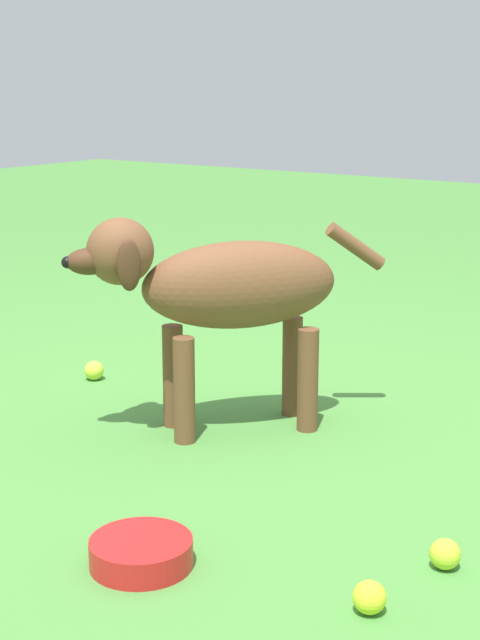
% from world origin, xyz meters
% --- Properties ---
extents(ground, '(14.00, 14.00, 0.00)m').
position_xyz_m(ground, '(0.00, 0.00, 0.00)').
color(ground, '#478438').
extents(dog, '(0.64, 0.76, 0.64)m').
position_xyz_m(dog, '(-0.08, 0.14, 0.42)').
color(dog, brown).
rests_on(dog, ground).
extents(tennis_ball_0, '(0.07, 0.07, 0.07)m').
position_xyz_m(tennis_ball_0, '(0.79, -0.26, 0.03)').
color(tennis_ball_0, '#BFDF30').
rests_on(tennis_ball_0, ground).
extents(tennis_ball_1, '(0.07, 0.07, 0.07)m').
position_xyz_m(tennis_ball_1, '(0.75, -0.51, 0.03)').
color(tennis_ball_1, '#CFE42B').
rests_on(tennis_ball_1, ground).
extents(tennis_ball_2, '(0.07, 0.07, 0.07)m').
position_xyz_m(tennis_ball_2, '(-0.72, 0.28, 0.03)').
color(tennis_ball_2, '#C1DD39').
rests_on(tennis_ball_2, ground).
extents(water_bowl, '(0.22, 0.22, 0.06)m').
position_xyz_m(water_bowl, '(0.26, -0.62, 0.03)').
color(water_bowl, red).
rests_on(water_bowl, ground).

